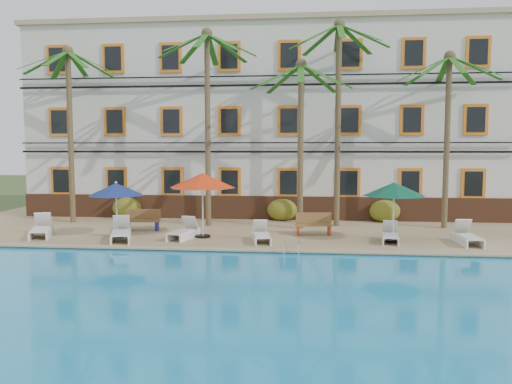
# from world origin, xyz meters

# --- Properties ---
(ground) EXTENTS (100.00, 100.00, 0.00)m
(ground) POSITION_xyz_m (0.00, 0.00, 0.00)
(ground) COLOR #384C23
(ground) RESTS_ON ground
(pool_deck) EXTENTS (30.00, 12.00, 0.25)m
(pool_deck) POSITION_xyz_m (0.00, 5.00, 0.12)
(pool_deck) COLOR tan
(pool_deck) RESTS_ON ground
(swimming_pool) EXTENTS (26.00, 12.00, 0.20)m
(swimming_pool) POSITION_xyz_m (0.00, -7.00, 0.10)
(swimming_pool) COLOR #1B95D1
(swimming_pool) RESTS_ON ground
(pool_coping) EXTENTS (30.00, 0.35, 0.06)m
(pool_coping) POSITION_xyz_m (0.00, -0.90, 0.28)
(pool_coping) COLOR tan
(pool_coping) RESTS_ON pool_deck
(hotel_building) EXTENTS (25.40, 6.44, 10.22)m
(hotel_building) POSITION_xyz_m (0.00, 9.98, 5.37)
(hotel_building) COLOR silver
(hotel_building) RESTS_ON pool_deck
(palm_a) EXTENTS (4.53, 4.53, 8.51)m
(palm_a) POSITION_xyz_m (-9.01, 5.07, 5.70)
(palm_a) COLOR brown
(palm_a) RESTS_ON pool_deck
(palm_b) EXTENTS (4.53, 4.53, 9.09)m
(palm_b) POSITION_xyz_m (-2.17, 4.65, 6.02)
(palm_b) COLOR brown
(palm_b) RESTS_ON pool_deck
(palm_c) EXTENTS (4.53, 4.53, 7.56)m
(palm_c) POSITION_xyz_m (2.13, 4.29, 5.15)
(palm_c) COLOR brown
(palm_c) RESTS_ON pool_deck
(palm_d) EXTENTS (4.53, 4.53, 9.47)m
(palm_d) POSITION_xyz_m (3.82, 5.19, 6.23)
(palm_d) COLOR brown
(palm_d) RESTS_ON pool_deck
(palm_e) EXTENTS (4.53, 4.53, 7.94)m
(palm_e) POSITION_xyz_m (8.67, 5.06, 5.37)
(palm_e) COLOR brown
(palm_e) RESTS_ON pool_deck
(shrub_left) EXTENTS (1.50, 0.90, 1.10)m
(shrub_left) POSITION_xyz_m (-6.84, 6.60, 0.80)
(shrub_left) COLOR #245017
(shrub_left) RESTS_ON pool_deck
(shrub_mid) EXTENTS (1.50, 0.90, 1.10)m
(shrub_mid) POSITION_xyz_m (1.20, 6.60, 0.80)
(shrub_mid) COLOR #245017
(shrub_mid) RESTS_ON pool_deck
(shrub_right) EXTENTS (1.50, 0.90, 1.10)m
(shrub_right) POSITION_xyz_m (6.25, 6.60, 0.80)
(shrub_right) COLOR #245017
(shrub_right) RESTS_ON pool_deck
(umbrella_blue) EXTENTS (2.29, 2.29, 2.29)m
(umbrella_blue) POSITION_xyz_m (-5.28, 1.24, 2.20)
(umbrella_blue) COLOR black
(umbrella_blue) RESTS_ON pool_deck
(umbrella_red) EXTENTS (2.71, 2.71, 2.71)m
(umbrella_red) POSITION_xyz_m (-1.79, 1.58, 2.56)
(umbrella_red) COLOR black
(umbrella_red) RESTS_ON pool_deck
(umbrella_green) EXTENTS (2.39, 2.39, 2.40)m
(umbrella_green) POSITION_xyz_m (5.75, 1.31, 2.29)
(umbrella_green) COLOR black
(umbrella_green) RESTS_ON pool_deck
(lounger_a) EXTENTS (1.39, 2.12, 0.94)m
(lounger_a) POSITION_xyz_m (-8.44, 1.08, 0.56)
(lounger_a) COLOR white
(lounger_a) RESTS_ON pool_deck
(lounger_b) EXTENTS (1.31, 2.13, 0.95)m
(lounger_b) POSITION_xyz_m (-4.87, 0.59, 0.56)
(lounger_b) COLOR white
(lounger_b) RESTS_ON pool_deck
(lounger_c) EXTENTS (1.03, 1.93, 0.86)m
(lounger_c) POSITION_xyz_m (-2.50, 1.25, 0.53)
(lounger_c) COLOR white
(lounger_c) RESTS_ON pool_deck
(lounger_d) EXTENTS (0.92, 1.81, 0.82)m
(lounger_d) POSITION_xyz_m (0.67, 0.85, 0.51)
(lounger_d) COLOR white
(lounger_d) RESTS_ON pool_deck
(lounger_e) EXTENTS (0.82, 1.75, 0.80)m
(lounger_e) POSITION_xyz_m (5.65, 1.31, 0.51)
(lounger_e) COLOR white
(lounger_e) RESTS_ON pool_deck
(lounger_f) EXTENTS (0.71, 1.90, 0.89)m
(lounger_f) POSITION_xyz_m (8.48, 1.17, 0.54)
(lounger_f) COLOR white
(lounger_f) RESTS_ON pool_deck
(bench_left) EXTENTS (1.52, 0.56, 0.93)m
(bench_left) POSITION_xyz_m (-4.80, 3.06, 0.72)
(bench_left) COLOR olive
(bench_left) RESTS_ON pool_deck
(bench_right) EXTENTS (1.55, 0.66, 0.93)m
(bench_right) POSITION_xyz_m (2.70, 2.61, 0.72)
(bench_right) COLOR olive
(bench_right) RESTS_ON pool_deck
(pool_ladder) EXTENTS (0.54, 0.74, 0.74)m
(pool_ladder) POSITION_xyz_m (1.90, -1.00, 0.25)
(pool_ladder) COLOR silver
(pool_ladder) RESTS_ON ground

